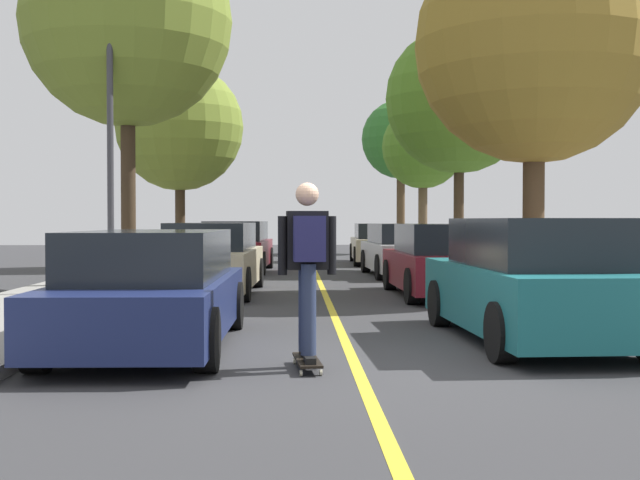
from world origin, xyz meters
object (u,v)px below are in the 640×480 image
Objects in this scene: parked_car_left_far at (236,246)px; street_tree_right_nearest at (535,45)px; parked_car_right_far at (403,250)px; street_tree_right_far at (423,148)px; parked_car_left_near at (212,259)px; street_tree_right_farthest at (401,140)px; parked_car_right_near at (443,261)px; skateboarder at (308,259)px; street_tree_left_near at (180,128)px; parked_car_right_nearest at (532,282)px; street_tree_right_near at (459,100)px; street_tree_left_nearest at (127,23)px; parked_car_right_farthest at (379,244)px; streetlamp at (110,111)px; skateboard at (307,360)px; parked_car_left_nearest at (152,289)px.

parked_car_left_far is 10.73m from street_tree_right_nearest.
parked_car_right_far is 0.81× the size of street_tree_right_far.
parked_car_left_near is 6.77m from parked_car_right_far.
street_tree_right_farthest is at bearing 62.39° from parked_car_left_far.
parked_car_right_near is 0.66× the size of street_tree_right_farthest.
street_tree_right_nearest is at bearing 59.64° from skateboarder.
street_tree_left_near is at bearing 101.93° from parked_car_left_near.
street_tree_right_near is (1.81, 13.24, 4.15)m from parked_car_right_nearest.
parked_car_right_near is 8.68m from street_tree_right_near.
street_tree_right_nearest is (1.81, 6.04, 4.17)m from parked_car_right_nearest.
street_tree_right_farthest is (1.81, 25.74, 4.24)m from parked_car_right_nearest.
parked_car_left_near is at bearing -90.00° from parked_car_left_far.
parked_car_right_farthest is at bearing 57.98° from street_tree_left_nearest.
parked_car_left_near is 9.46m from street_tree_left_near.
skateboard is (3.52, -7.19, -3.41)m from streetlamp.
street_tree_left_nearest is at bearing -90.00° from street_tree_left_near.
parked_car_left_far is 14.32m from street_tree_right_farthest.
street_tree_right_near is (6.34, 6.67, 4.18)m from parked_car_left_near.
skateboard is (-2.76, -1.72, -0.64)m from parked_car_right_nearest.
skateboarder is (1.78, -1.49, 0.43)m from parked_car_left_nearest.
parked_car_left_far is 5.98m from parked_car_right_farthest.
street_tree_left_near is 1.03× the size of streetlamp.
parked_car_left_near is 10.10m from street_tree_right_near.
street_tree_left_near is 9.71m from streetlamp.
street_tree_right_far is at bearing 28.98° from street_tree_left_near.
streetlamp is (-6.28, -6.14, 2.81)m from parked_car_right_far.
street_tree_left_near is 0.92× the size of street_tree_right_farthest.
parked_car_right_near reaches higher than parked_car_left_nearest.
parked_car_left_nearest is at bearing 140.59° from skateboard.
street_tree_right_far is (1.81, 8.05, 3.40)m from parked_car_right_far.
parked_car_right_nearest is 0.95× the size of parked_car_right_farthest.
street_tree_left_nearest reaches higher than street_tree_right_far.
skateboard is (1.77, -8.30, -0.61)m from parked_car_left_near.
parked_car_left_near is 0.79× the size of streetlamp.
street_tree_right_nearest reaches higher than street_tree_left_near.
skateboarder is (3.59, -16.90, -3.18)m from street_tree_left_near.
parked_car_left_far is 0.99× the size of parked_car_right_farthest.
street_tree_right_near is at bearing -3.37° from parked_car_left_far.
street_tree_right_nearest reaches higher than skateboard.
skateboard is at bearing -39.41° from parked_car_left_nearest.
streetlamp is 6.90× the size of skateboard.
parked_car_right_nearest is 5.15× the size of skateboard.
parked_car_left_nearest is at bearing -73.01° from streetlamp.
parked_car_right_nearest is at bearing -49.31° from street_tree_left_nearest.
street_tree_right_near is 6.46m from street_tree_right_far.
streetlamp is 3.39× the size of skateboarder.
skateboarder is (-2.76, -7.62, 0.42)m from parked_car_right_near.
parked_car_right_farthest is at bearing 90.01° from parked_car_right_nearest.
streetlamp is (0.06, -1.91, -2.08)m from street_tree_left_nearest.
parked_car_right_near is 0.99× the size of parked_car_right_far.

